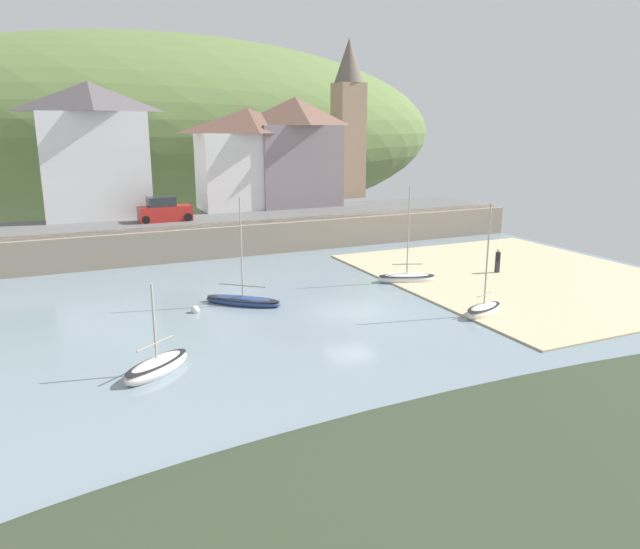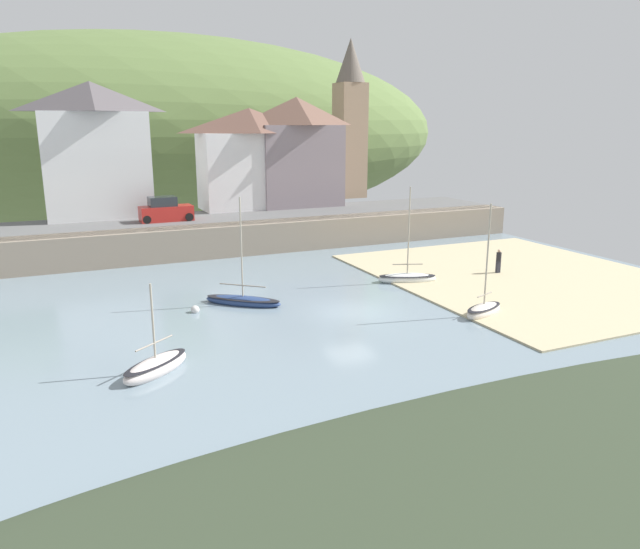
{
  "view_description": "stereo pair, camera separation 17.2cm",
  "coord_description": "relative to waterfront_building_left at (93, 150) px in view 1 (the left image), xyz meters",
  "views": [
    {
      "loc": [
        -14.57,
        -27.88,
        9.98
      ],
      "look_at": [
        -0.94,
        2.06,
        1.71
      ],
      "focal_mm": 33.81,
      "sensor_mm": 36.0,
      "label": 1
    },
    {
      "loc": [
        -14.41,
        -27.95,
        9.98
      ],
      "look_at": [
        -0.94,
        2.06,
        1.71
      ],
      "focal_mm": 33.81,
      "sensor_mm": 36.0,
      "label": 2
    }
  ],
  "objects": [
    {
      "name": "parked_car_near_slipway",
      "position": [
        4.58,
        -4.5,
        -4.71
      ],
      "size": [
        4.15,
        1.82,
        1.95
      ],
      "rotation": [
        0.0,
        0.0,
        0.03
      ],
      "color": "#B0241F",
      "rests_on": "ground"
    },
    {
      "name": "dinghy_open_wooden",
      "position": [
        5.7,
        -21.46,
        -7.68
      ],
      "size": [
        4.23,
        3.87,
        6.23
      ],
      "rotation": [
        0.0,
        0.0,
        -0.71
      ],
      "color": "navy",
      "rests_on": "ground"
    },
    {
      "name": "sailboat_far_left",
      "position": [
        -0.44,
        -29.35,
        -7.62
      ],
      "size": [
        3.44,
        3.01,
        4.01
      ],
      "rotation": [
        0.0,
        0.0,
        0.66
      ],
      "color": "silver",
      "rests_on": "ground"
    },
    {
      "name": "waterfront_building_centre",
      "position": [
        13.2,
        0.0,
        -0.97
      ],
      "size": [
        9.27,
        4.65,
        8.91
      ],
      "color": "white",
      "rests_on": "ground"
    },
    {
      "name": "sailboat_blue_trim",
      "position": [
        16.84,
        -28.71,
        -7.6
      ],
      "size": [
        3.09,
        2.03,
        6.2
      ],
      "rotation": [
        0.0,
        0.0,
        0.37
      ],
      "color": "silver",
      "rests_on": "ground"
    },
    {
      "name": "waterfront_building_right",
      "position": [
        17.76,
        0.0,
        -0.44
      ],
      "size": [
        8.06,
        5.15,
        9.94
      ],
      "color": "gray",
      "rests_on": "ground"
    },
    {
      "name": "quay_seawall",
      "position": [
        10.68,
        -7.7,
        -6.55
      ],
      "size": [
        48.0,
        9.4,
        2.4
      ],
      "color": "gray",
      "rests_on": "ground"
    },
    {
      "name": "hillside_backdrop",
      "position": [
        9.97,
        30.0,
        0.77
      ],
      "size": [
        80.0,
        44.0,
        24.8
      ],
      "color": "#5E773F",
      "rests_on": "ground"
    },
    {
      "name": "church_with_spire",
      "position": [
        25.32,
        4.0,
        2.67
      ],
      "size": [
        3.0,
        3.0,
        15.91
      ],
      "color": "tan",
      "rests_on": "ground"
    },
    {
      "name": "mooring_buoy",
      "position": [
        2.88,
        -21.84,
        -7.77
      ],
      "size": [
        0.47,
        0.47,
        0.47
      ],
      "color": "silver",
      "rests_on": "ground"
    },
    {
      "name": "motorboat_with_cabin",
      "position": [
        16.87,
        -21.05,
        -7.64
      ],
      "size": [
        3.97,
        2.44,
        6.33
      ],
      "rotation": [
        0.0,
        0.0,
        -0.36
      ],
      "color": "white",
      "rests_on": "ground"
    },
    {
      "name": "person_on_slipway",
      "position": [
        23.66,
        -21.76,
        -6.93
      ],
      "size": [
        0.34,
        0.34,
        1.62
      ],
      "color": "#282833",
      "rests_on": "ground"
    },
    {
      "name": "waterfront_building_left",
      "position": [
        0.0,
        0.0,
        0.0
      ],
      "size": [
        8.47,
        5.64,
        10.85
      ],
      "color": "silver",
      "rests_on": "ground"
    },
    {
      "name": "ground",
      "position": [
        12.08,
        -34.76,
        -7.75
      ],
      "size": [
        48.0,
        41.0,
        0.61
      ],
      "color": "gray"
    }
  ]
}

